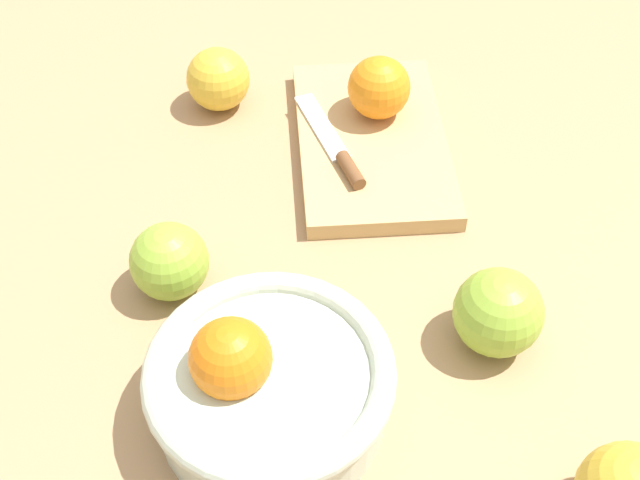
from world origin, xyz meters
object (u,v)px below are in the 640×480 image
object	(u,v)px
apple_back_left	(169,261)
orange_on_board	(379,88)
cutting_board	(372,142)
bowl	(267,385)
apple_back_right	(218,79)
knife	(338,151)
apple_front_left	(498,312)

from	to	relation	value
apple_back_left	orange_on_board	bearing A→B (deg)	-37.83
orange_on_board	cutting_board	bearing A→B (deg)	172.09
bowl	apple_back_left	world-z (taller)	bowl
cutting_board	orange_on_board	size ratio (longest dim) A/B	3.84
cutting_board	apple_back_left	bearing A→B (deg)	138.12
apple_back_left	cutting_board	bearing A→B (deg)	-41.88
apple_back_right	cutting_board	bearing A→B (deg)	-111.47
knife	apple_front_left	xyz separation A→B (m)	(-0.21, -0.14, 0.01)
bowl	apple_back_right	bearing A→B (deg)	12.94
orange_on_board	apple_front_left	world-z (taller)	orange_on_board
knife	orange_on_board	bearing A→B (deg)	-30.16
bowl	apple_back_left	distance (m)	0.16
bowl	apple_back_left	xyz separation A→B (m)	(0.12, 0.10, -0.00)
bowl	cutting_board	world-z (taller)	bowl
cutting_board	apple_front_left	bearing A→B (deg)	-156.56
orange_on_board	apple_front_left	xyz separation A→B (m)	(-0.28, -0.10, -0.01)
apple_back_right	orange_on_board	bearing A→B (deg)	-99.52
apple_front_left	apple_back_right	xyz separation A→B (m)	(0.31, 0.27, -0.00)
knife	apple_back_left	bearing A→B (deg)	139.37
cutting_board	apple_back_left	world-z (taller)	apple_back_left
cutting_board	apple_back_right	xyz separation A→B (m)	(0.07, 0.17, 0.03)
knife	apple_back_left	world-z (taller)	apple_back_left
cutting_board	apple_front_left	size ratio (longest dim) A/B	3.35
apple_back_left	apple_back_right	distance (m)	0.26
knife	apple_back_right	distance (m)	0.17
bowl	knife	distance (m)	0.29
bowl	apple_back_left	size ratio (longest dim) A/B	2.76
bowl	knife	world-z (taller)	bowl
orange_on_board	apple_back_left	distance (m)	0.30
bowl	apple_back_right	distance (m)	0.40
apple_back_left	knife	bearing A→B (deg)	-40.63
apple_back_left	apple_back_right	world-z (taller)	same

